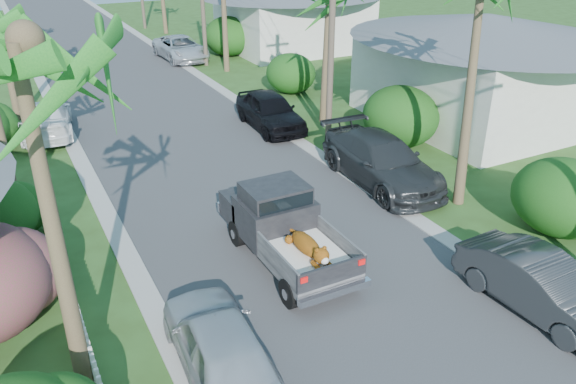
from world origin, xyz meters
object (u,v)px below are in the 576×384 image
parked_car_ln (220,345)px  parked_car_lf (46,119)px  parked_car_rf (270,111)px  utility_pole_b (332,30)px  parked_car_rm (381,161)px  parked_car_rn (541,286)px  parked_car_rd (181,48)px  house_right_near (480,73)px  pickup_truck (280,223)px  house_right_far (293,18)px  palm_l_a (14,44)px

parked_car_ln → parked_car_lf: bearing=-81.4°
parked_car_rf → utility_pole_b: 4.76m
parked_car_rf → parked_car_rm: bearing=-79.5°
parked_car_rm → parked_car_rn: bearing=-94.7°
parked_car_rd → house_right_near: bearing=-67.6°
parked_car_rf → house_right_near: bearing=-17.8°
parked_car_rd → parked_car_ln: bearing=-108.5°
pickup_truck → parked_car_rm: bearing=25.9°
parked_car_rm → parked_car_rd: parked_car_rm is taller
parked_car_rd → pickup_truck: bearing=-103.8°
parked_car_rm → house_right_near: size_ratio=0.63×
parked_car_rm → house_right_far: 23.13m
pickup_truck → parked_car_rf: (4.41, 9.63, -0.21)m
parked_car_rd → parked_car_rf: bearing=-94.7°
parked_car_rm → parked_car_rf: size_ratio=1.21×
parked_car_rf → parked_car_lf: bearing=160.3°
pickup_truck → parked_car_ln: size_ratio=1.21×
parked_car_lf → parked_car_rn: bearing=122.8°
parked_car_rn → parked_car_rd: parked_car_rd is taller
parked_car_rn → parked_car_rd: size_ratio=0.79×
parked_car_ln → house_right_far: house_right_far is taller
parked_car_ln → house_right_far: 32.36m
parked_car_rf → parked_car_rd: 14.90m
pickup_truck → parked_car_ln: (-3.18, -3.50, -0.29)m
pickup_truck → parked_car_lf: bearing=108.9°
house_right_near → house_right_far: (0.00, 18.00, -0.10)m
parked_car_rn → house_right_far: house_right_far is taller
pickup_truck → parked_car_rf: bearing=65.4°
parked_car_rf → house_right_far: bearing=61.2°
parked_car_ln → parked_car_lf: (-1.40, 16.87, 0.02)m
parked_car_rn → utility_pole_b: bearing=79.5°
parked_car_lf → parked_car_rd: bearing=-124.0°
pickup_truck → parked_car_rd: 25.04m
parked_car_rn → house_right_near: bearing=48.6°
parked_car_lf → palm_l_a: 17.31m
palm_l_a → house_right_near: size_ratio=0.91×
parked_car_rn → parked_car_lf: parked_car_lf is taller
parked_car_rn → pickup_truck: bearing=127.4°
parked_car_rn → parked_car_rm: 7.80m
parked_car_rn → parked_car_rd: bearing=85.6°
parked_car_rn → house_right_far: bearing=69.9°
pickup_truck → parked_car_rd: size_ratio=0.95×
parked_car_rf → utility_pole_b: bearing=-53.2°
parked_car_ln → parked_car_lf: parked_car_lf is taller
parked_car_rm → palm_l_a: palm_l_a is taller
parked_car_lf → palm_l_a: bearing=92.7°
parked_car_rf → house_right_far: size_ratio=0.52×
pickup_truck → parked_car_rm: size_ratio=0.90×
pickup_truck → house_right_far: size_ratio=0.57×
parked_car_rf → pickup_truck: bearing=-111.7°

